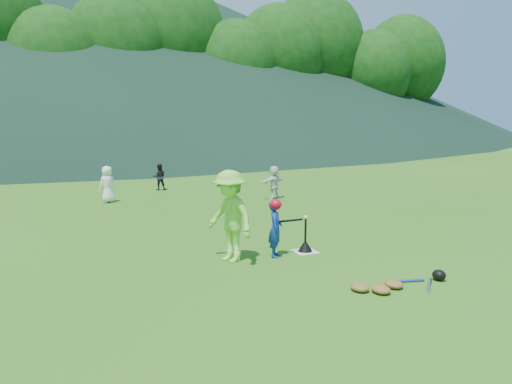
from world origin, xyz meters
TOP-DOWN VIEW (x-y plane):
  - ground at (0.00, 0.00)m, footprint 120.00×120.00m
  - home_plate at (0.00, 0.00)m, footprint 0.45×0.45m
  - baseball at (0.00, 0.00)m, footprint 0.08×0.08m
  - batter_child at (-0.71, -0.04)m, footprint 0.44×0.50m
  - adult_coach at (-1.64, 0.04)m, footprint 1.00×1.30m
  - fielder_a at (-2.91, 7.69)m, footprint 0.68×0.57m
  - fielder_b at (-0.77, 9.66)m, footprint 0.54×0.46m
  - fielder_d at (2.29, 6.16)m, footprint 1.08×0.69m
  - batting_tee at (0.00, 0.00)m, footprint 0.30×0.30m
  - batter_gear at (-0.69, -0.03)m, footprint 0.73×0.26m
  - equipment_pile at (0.27, -2.48)m, footprint 1.80×0.76m
  - outfield_fence at (0.00, 28.00)m, footprint 70.07×0.08m
  - tree_line at (0.20, 33.83)m, footprint 70.04×11.40m
  - distant_hills at (-7.63, 81.81)m, footprint 155.00×140.00m

SIDE VIEW (x-z plane):
  - ground at x=0.00m, z-range 0.00..0.00m
  - home_plate at x=0.00m, z-range 0.00..0.02m
  - equipment_pile at x=0.27m, z-range -0.03..0.16m
  - batting_tee at x=0.00m, z-range -0.21..0.47m
  - fielder_b at x=-0.77m, z-range 0.00..0.99m
  - fielder_d at x=2.29m, z-range 0.00..1.11m
  - batter_child at x=-0.71m, z-range 0.00..1.14m
  - fielder_a at x=-2.91m, z-range 0.00..1.18m
  - outfield_fence at x=0.00m, z-range 0.03..1.36m
  - baseball at x=0.00m, z-range 0.70..0.78m
  - adult_coach at x=-1.64m, z-range 0.00..1.77m
  - batter_gear at x=-0.69m, z-range 0.78..1.28m
  - tree_line at x=0.20m, z-range 0.80..15.62m
  - distant_hills at x=-7.63m, z-range -1.02..30.98m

